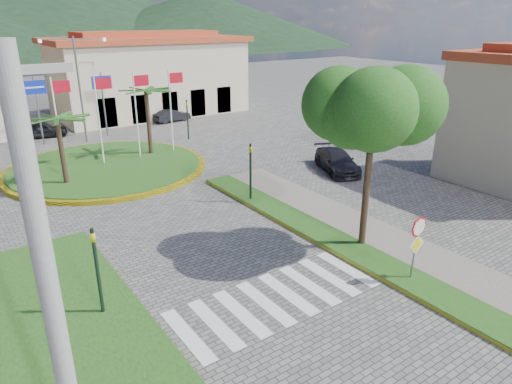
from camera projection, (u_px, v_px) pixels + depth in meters
ground at (359, 365)px, 12.95m from camera, size 160.00×160.00×0.00m
sidewalk_right at (428, 270)px, 17.68m from camera, size 4.00×28.00×0.15m
verge_right at (409, 280)px, 17.03m from camera, size 1.60×28.00×0.18m
median_left at (67, 336)px, 14.00m from camera, size 5.00×14.00×0.18m
crosswalk at (274, 299)px, 16.00m from camera, size 8.00×3.00×0.01m
roundabout_island at (107, 167)px, 29.69m from camera, size 12.70×12.70×6.00m
stop_sign at (417, 238)px, 16.45m from camera, size 0.80×0.11×2.65m
deciduous_tree at (372, 129)px, 17.88m from camera, size 3.60×3.60×6.80m
utility_pole at (57, 333)px, 7.31m from camera, size 0.32×0.32×9.00m
traffic_light_left at (97, 264)px, 14.42m from camera, size 0.15×0.18×3.20m
traffic_light_right at (250, 167)px, 23.84m from camera, size 0.15×0.18×3.20m
traffic_light_far at (187, 116)px, 36.42m from camera, size 0.18×0.15×3.20m
direction_sign_west at (36, 99)px, 34.26m from camera, size 1.60×0.14×5.20m
direction_sign_east at (103, 93)px, 36.95m from camera, size 1.60×0.14×5.20m
street_lamp_centre at (79, 84)px, 34.79m from camera, size 4.80×0.16×8.00m
building_right at (149, 74)px, 45.95m from camera, size 19.08×9.54×8.05m
hill_far_east at (203, 19)px, 150.48m from camera, size 120.00×120.00×18.00m
car_dark_a at (42, 130)px, 37.46m from camera, size 4.12×2.37×1.32m
car_dark_b at (172, 115)px, 43.25m from camera, size 3.63×1.58×1.16m
car_side_right at (337, 161)px, 29.19m from camera, size 3.54×4.98×1.34m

